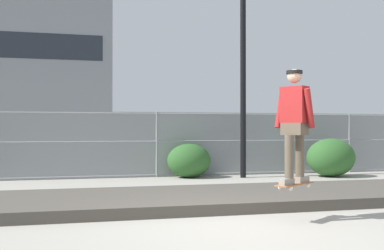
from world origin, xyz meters
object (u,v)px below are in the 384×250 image
object	(u,v)px
shrub_center	(189,161)
skater	(294,119)
skateboard	(295,184)
shrub_right	(331,157)
street_lamp	(243,21)

from	to	relation	value
shrub_center	skater	bearing A→B (deg)	-89.63
skateboard	shrub_right	world-z (taller)	shrub_right
skater	shrub_center	distance (m)	6.51
skateboard	shrub_right	xyz separation A→B (m)	(3.98, 5.71, 0.00)
skater	shrub_right	world-z (taller)	skater
skater	shrub_center	world-z (taller)	skater
street_lamp	shrub_right	distance (m)	4.63
skateboard	shrub_center	distance (m)	6.43
skateboard	street_lamp	bearing A→B (deg)	76.65
shrub_center	shrub_right	world-z (taller)	shrub_right
street_lamp	shrub_center	distance (m)	4.22
skater	street_lamp	distance (m)	6.88
street_lamp	shrub_right	size ratio (longest dim) A/B	5.02
skateboard	shrub_right	size ratio (longest dim) A/B	0.55
skateboard	street_lamp	size ratio (longest dim) A/B	0.11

